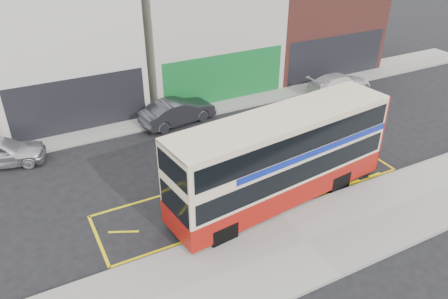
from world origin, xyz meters
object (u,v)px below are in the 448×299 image
double_decker_bus (282,157)px  street_tree_right (272,43)px  bus_stop_post (190,203)px  car_white (340,84)px  car_grey (178,111)px

double_decker_bus → street_tree_right: bearing=52.2°
bus_stop_post → street_tree_right: bearing=46.7°
bus_stop_post → car_white: 17.61m
double_decker_bus → street_tree_right: size_ratio=2.26×
double_decker_bus → car_grey: (-1.01, 9.00, -1.39)m
car_white → street_tree_right: size_ratio=1.01×
bus_stop_post → double_decker_bus: bearing=11.8°
car_grey → bus_stop_post: bearing=151.3°
car_grey → car_white: bearing=-103.0°
double_decker_bus → street_tree_right: street_tree_right is taller
double_decker_bus → bus_stop_post: double_decker_bus is taller
double_decker_bus → car_grey: 9.16m
double_decker_bus → bus_stop_post: 4.72m
car_grey → car_white: 11.42m
car_grey → street_tree_right: street_tree_right is taller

